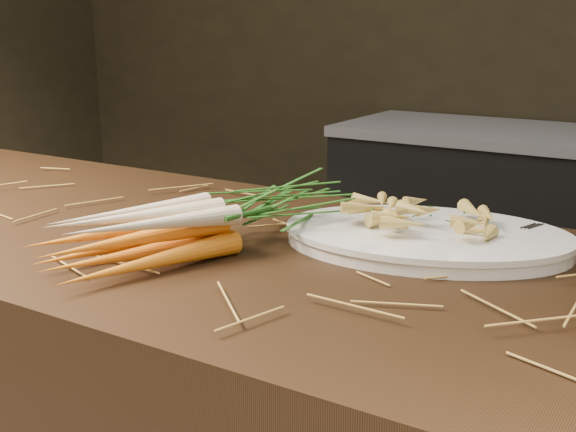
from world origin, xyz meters
name	(u,v)px	position (x,y,z in m)	size (l,w,h in m)	color
straw_bedding	(179,225)	(0.00, 0.30, 0.91)	(1.40, 0.60, 0.02)	#916027
root_veg_bunch	(226,218)	(0.12, 0.27, 0.95)	(0.32, 0.52, 0.09)	orange
serving_platter	(426,240)	(0.37, 0.43, 0.91)	(0.43, 0.28, 0.02)	white
roasted_veg_heap	(427,217)	(0.37, 0.43, 0.95)	(0.21, 0.15, 0.05)	gold
serving_fork	(532,244)	(0.52, 0.45, 0.92)	(0.01, 0.16, 0.00)	silver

